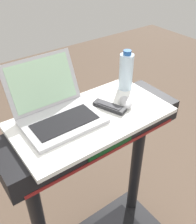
# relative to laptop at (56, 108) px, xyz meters

# --- Properties ---
(desk_board) EXTENTS (0.72, 0.39, 0.02)m
(desk_board) POSITION_rel_laptop_xyz_m (0.13, -0.08, -0.06)
(desk_board) COLOR white
(desk_board) RESTS_ON treadmill_base
(laptop) EXTENTS (0.34, 0.34, 0.24)m
(laptop) POSITION_rel_laptop_xyz_m (0.00, 0.00, 0.00)
(laptop) COLOR #B7B7BC
(laptop) RESTS_ON desk_board
(computer_mouse) EXTENTS (0.10, 0.12, 0.03)m
(computer_mouse) POSITION_rel_laptop_xyz_m (0.31, -0.11, -0.03)
(computer_mouse) COLOR #B2B2B7
(computer_mouse) RESTS_ON desk_board
(water_bottle) EXTENTS (0.07, 0.07, 0.21)m
(water_bottle) POSITION_rel_laptop_xyz_m (0.42, 0.01, 0.05)
(water_bottle) COLOR silver
(water_bottle) RESTS_ON desk_board
(tv_remote) EXTENTS (0.10, 0.17, 0.02)m
(tv_remote) POSITION_rel_laptop_xyz_m (0.23, -0.09, -0.04)
(tv_remote) COLOR #232326
(tv_remote) RESTS_ON desk_board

